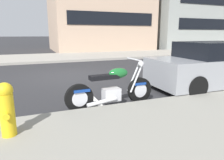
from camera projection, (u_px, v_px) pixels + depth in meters
ground_plane at (71, 76)px, 8.47m from camera, size 260.00×260.00×0.00m
sidewalk_far_curb at (189, 52)px, 18.80m from camera, size 120.00×5.00×0.14m
parking_stall_stripe at (97, 102)px, 5.26m from camera, size 0.12×2.20×0.01m
parked_motorcycle at (112, 89)px, 4.82m from camera, size 2.19×0.62×1.11m
parked_car_second_in_row at (214, 66)px, 6.58m from camera, size 4.18×1.88×1.45m
fire_hydrant at (7, 108)px, 3.14m from camera, size 0.24×0.36×0.85m
townhouse_behind_pole at (193, 0)px, 27.39m from camera, size 15.87×11.62×12.15m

